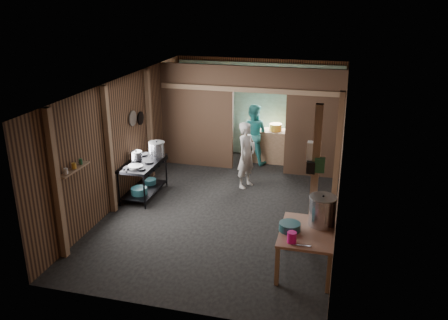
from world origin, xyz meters
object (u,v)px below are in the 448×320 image
(yellow_tub, at_px, (276,127))
(stove_pot_large, at_px, (157,150))
(gas_range, at_px, (143,179))
(prep_table, at_px, (306,250))
(stock_pot, at_px, (322,211))
(cook, at_px, (247,155))
(pink_bucket, at_px, (292,237))

(yellow_tub, bearing_deg, stove_pot_large, -132.30)
(gas_range, bearing_deg, prep_table, -28.51)
(stock_pot, xyz_separation_m, cook, (-1.85, 2.84, -0.17))
(stock_pot, xyz_separation_m, yellow_tub, (-1.47, 4.65, 0.00))
(gas_range, xyz_separation_m, yellow_tub, (2.43, 2.91, 0.54))
(stock_pot, xyz_separation_m, pink_bucket, (-0.40, -0.69, -0.15))
(gas_range, bearing_deg, yellow_tub, 50.07)
(prep_table, xyz_separation_m, stock_pot, (0.20, 0.27, 0.59))
(gas_range, height_order, stock_pot, stock_pot)
(gas_range, relative_size, yellow_tub, 4.13)
(stove_pot_large, relative_size, stock_pot, 0.69)
(gas_range, bearing_deg, stove_pot_large, 67.96)
(pink_bucket, distance_m, cook, 3.81)
(yellow_tub, bearing_deg, prep_table, -75.48)
(cook, bearing_deg, stock_pot, -125.54)
(gas_range, bearing_deg, pink_bucket, -34.71)
(prep_table, relative_size, stock_pot, 2.28)
(prep_table, relative_size, stove_pot_large, 3.28)
(stove_pot_large, distance_m, pink_bucket, 4.40)
(prep_table, relative_size, cook, 0.77)
(gas_range, xyz_separation_m, prep_table, (3.71, -2.02, -0.05))
(stove_pot_large, xyz_separation_m, stock_pot, (3.74, -2.17, -0.01))
(gas_range, distance_m, cook, 2.36)
(gas_range, relative_size, pink_bucket, 7.84)
(prep_table, bearing_deg, stove_pot_large, 145.48)
(stove_pot_large, height_order, cook, cook)
(cook, bearing_deg, yellow_tub, 9.68)
(stove_pot_large, xyz_separation_m, yellow_tub, (2.26, 2.49, -0.01))
(gas_range, bearing_deg, stock_pot, -24.07)
(prep_table, height_order, cook, cook)
(gas_range, bearing_deg, cook, 27.93)
(gas_range, xyz_separation_m, pink_bucket, (3.51, -2.43, 0.39))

